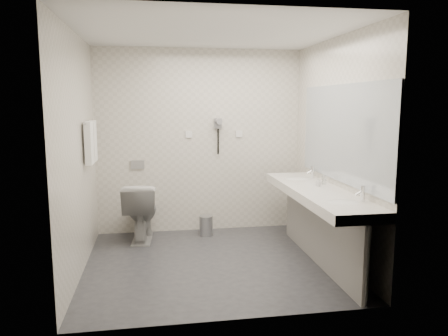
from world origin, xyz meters
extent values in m
plane|color=#2D2E33|center=(0.00, 0.00, 0.00)|extent=(2.80, 2.80, 0.00)
plane|color=silver|center=(0.00, 0.00, 2.50)|extent=(2.80, 2.80, 0.00)
plane|color=beige|center=(0.00, 1.30, 1.25)|extent=(2.80, 0.00, 2.80)
plane|color=beige|center=(0.00, -1.30, 1.25)|extent=(2.80, 0.00, 2.80)
plane|color=beige|center=(-1.40, 0.00, 1.25)|extent=(0.00, 2.60, 2.60)
plane|color=beige|center=(1.40, 0.00, 1.25)|extent=(0.00, 2.60, 2.60)
cube|color=silver|center=(1.12, -0.20, 0.80)|extent=(0.55, 2.20, 0.10)
cube|color=gray|center=(1.15, -0.20, 0.38)|extent=(0.03, 2.15, 0.75)
cylinder|color=silver|center=(1.18, -1.24, 0.38)|extent=(0.06, 0.06, 0.75)
cylinder|color=silver|center=(1.18, 0.84, 0.38)|extent=(0.06, 0.06, 0.75)
cube|color=#B2BCC6|center=(1.39, -0.20, 1.45)|extent=(0.02, 2.20, 1.05)
ellipsoid|color=white|center=(1.12, -0.85, 0.83)|extent=(0.40, 0.31, 0.05)
ellipsoid|color=white|center=(1.12, 0.45, 0.83)|extent=(0.40, 0.31, 0.05)
cylinder|color=silver|center=(1.32, -0.85, 0.92)|extent=(0.04, 0.04, 0.15)
cylinder|color=silver|center=(1.32, 0.45, 0.92)|extent=(0.04, 0.04, 0.15)
imported|color=silver|center=(1.19, -0.07, 0.90)|extent=(0.06, 0.06, 0.09)
cylinder|color=silver|center=(1.30, 0.04, 0.90)|extent=(0.06, 0.06, 0.10)
imported|color=white|center=(-0.81, 0.98, 0.38)|extent=(0.48, 0.78, 0.76)
cube|color=#B2B5BA|center=(-0.85, 1.29, 0.95)|extent=(0.18, 0.02, 0.12)
cylinder|color=#B2B5BA|center=(0.05, 1.01, 0.13)|extent=(0.20, 0.20, 0.26)
cylinder|color=#B2B5BA|center=(0.05, 1.01, 0.26)|extent=(0.18, 0.18, 0.02)
cylinder|color=silver|center=(-1.35, 0.55, 1.55)|extent=(0.02, 0.62, 0.02)
cube|color=white|center=(-1.34, 0.41, 1.33)|extent=(0.07, 0.24, 0.48)
cube|color=white|center=(-1.34, 0.69, 1.33)|extent=(0.07, 0.24, 0.48)
cube|color=gray|center=(0.25, 1.27, 1.50)|extent=(0.10, 0.04, 0.14)
cylinder|color=gray|center=(0.25, 1.20, 1.53)|extent=(0.08, 0.14, 0.08)
cylinder|color=black|center=(0.25, 1.26, 1.25)|extent=(0.02, 0.02, 0.35)
cube|color=white|center=(-0.15, 1.29, 1.35)|extent=(0.09, 0.02, 0.09)
cube|color=white|center=(0.55, 1.29, 1.35)|extent=(0.09, 0.02, 0.09)
camera|label=1|loc=(-0.62, -4.56, 1.78)|focal=34.39mm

